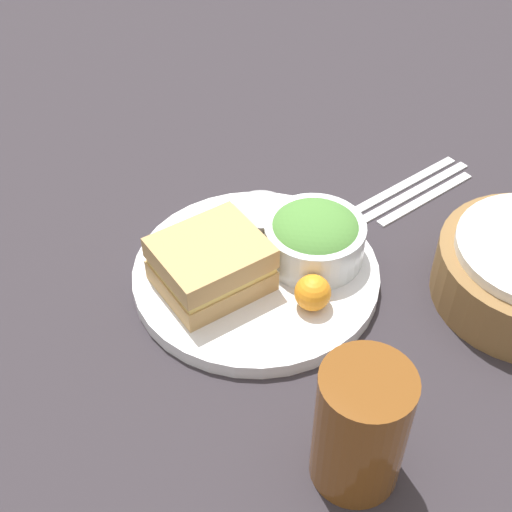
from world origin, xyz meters
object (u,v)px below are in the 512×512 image
at_px(drink_glass, 360,428).
at_px(spoon, 426,198).
at_px(plate, 256,275).
at_px(fork, 405,184).
at_px(sandwich, 211,264).
at_px(salad_bowl, 315,237).
at_px(knife, 415,191).
at_px(dressing_cup, 261,220).

height_order(drink_glass, spoon, drink_glass).
bearing_deg(plate, spoon, 166.05).
xyz_separation_m(fork, spoon, (0.01, 0.04, 0.00)).
distance_m(sandwich, fork, 0.31).
xyz_separation_m(sandwich, salad_bowl, (-0.11, 0.05, 0.00)).
distance_m(fork, knife, 0.02).
bearing_deg(fork, knife, -90.00).
height_order(plate, dressing_cup, dressing_cup).
distance_m(knife, spoon, 0.02).
bearing_deg(spoon, knife, 90.00).
xyz_separation_m(plate, knife, (-0.25, 0.04, -0.01)).
relative_size(plate, drink_glass, 2.09).
relative_size(dressing_cup, spoon, 0.42).
distance_m(sandwich, drink_glass, 0.25).
relative_size(salad_bowl, drink_glass, 0.85).
relative_size(sandwich, fork, 0.72).
height_order(plate, sandwich, sandwich).
height_order(dressing_cup, spoon, dressing_cup).
distance_m(dressing_cup, drink_glass, 0.31).
height_order(sandwich, dressing_cup, sandwich).
relative_size(sandwich, spoon, 0.80).
bearing_deg(sandwich, fork, 171.22).
distance_m(plate, spoon, 0.26).
relative_size(fork, spoon, 1.11).
bearing_deg(spoon, dressing_cup, 163.27).
bearing_deg(salad_bowl, plate, -29.09).
bearing_deg(sandwich, drink_glass, 74.88).
bearing_deg(drink_glass, plate, -117.18).
distance_m(plate, sandwich, 0.06).
height_order(sandwich, knife, sandwich).
xyz_separation_m(dressing_cup, spoon, (-0.20, 0.10, -0.03)).
bearing_deg(drink_glass, dressing_cup, -122.24).
xyz_separation_m(sandwich, drink_glass, (0.06, 0.24, 0.02)).
bearing_deg(drink_glass, fork, -152.28).
relative_size(dressing_cup, drink_glass, 0.52).
height_order(sandwich, spoon, sandwich).
bearing_deg(sandwich, dressing_cup, -169.74).
bearing_deg(drink_glass, salad_bowl, -132.61).
distance_m(dressing_cup, spoon, 0.23).
distance_m(sandwich, spoon, 0.31).
xyz_separation_m(salad_bowl, drink_glass, (0.17, 0.19, 0.02)).
relative_size(sandwich, salad_bowl, 1.16).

